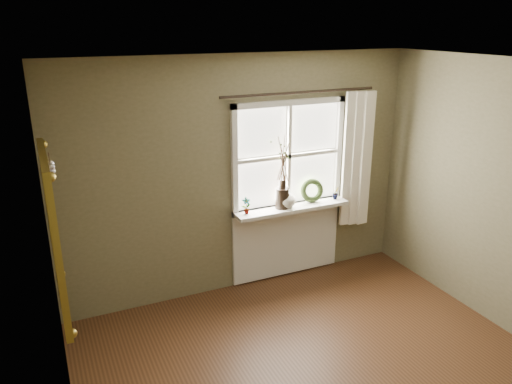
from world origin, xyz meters
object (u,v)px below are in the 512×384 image
Objects in this scene: wreath at (312,193)px; gilt_mirror at (53,233)px; dark_jug at (282,198)px; cream_vase at (286,198)px.

wreath is 0.22× the size of gilt_mirror.
cream_vase is at bearing 0.00° from dark_jug.
dark_jug is 0.18× the size of gilt_mirror.
dark_jug reaches higher than cream_vase.
dark_jug is 0.40m from wreath.
wreath reaches higher than cream_vase.
dark_jug is 0.05m from cream_vase.
dark_jug is at bearing 19.69° from gilt_mirror.
dark_jug is 0.83× the size of wreath.
dark_jug is 2.56m from gilt_mirror.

